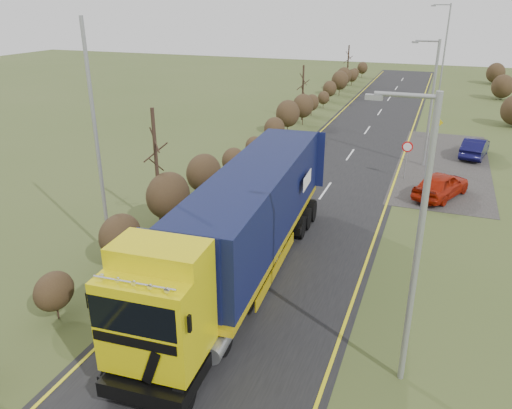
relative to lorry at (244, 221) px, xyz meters
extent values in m
plane|color=#3E4D21|center=(0.80, -0.98, -2.54)|extent=(160.00, 160.00, 0.00)
cube|color=black|center=(0.80, 9.02, -2.53)|extent=(8.00, 120.00, 0.02)
cube|color=#2B2826|center=(7.30, 19.02, -2.53)|extent=(6.00, 18.00, 0.02)
cube|color=gold|center=(-2.90, 9.02, -2.51)|extent=(0.12, 116.00, 0.01)
cube|color=gold|center=(4.50, 9.02, -2.51)|extent=(0.12, 116.00, 0.01)
cube|color=silver|center=(0.80, -4.98, -2.51)|extent=(0.12, 3.00, 0.01)
cube|color=silver|center=(0.80, 3.02, -2.51)|extent=(0.12, 3.00, 0.01)
cube|color=silver|center=(0.80, 11.02, -2.51)|extent=(0.12, 3.00, 0.01)
cube|color=silver|center=(0.80, 19.02, -2.51)|extent=(0.12, 3.00, 0.01)
cube|color=silver|center=(0.80, 27.02, -2.51)|extent=(0.12, 3.00, 0.01)
cube|color=silver|center=(0.80, 35.02, -2.51)|extent=(0.12, 3.00, 0.01)
cube|color=silver|center=(0.80, 43.02, -2.51)|extent=(0.12, 3.00, 0.01)
cube|color=silver|center=(0.80, 51.02, -2.51)|extent=(0.12, 3.00, 0.01)
cube|color=silver|center=(0.80, 59.02, -2.51)|extent=(0.12, 3.00, 0.01)
ellipsoid|color=#322116|center=(-5.22, -4.98, -1.40)|extent=(1.21, 1.57, 1.39)
ellipsoid|color=#322116|center=(-5.20, -0.98, -1.05)|extent=(1.58, 2.06, 1.82)
ellipsoid|color=#322116|center=(-5.18, 3.02, -0.70)|extent=(1.96, 2.55, 2.25)
ellipsoid|color=#322116|center=(-5.23, 7.02, -0.82)|extent=(1.83, 2.38, 2.10)
ellipsoid|color=#322116|center=(-5.15, 11.02, -1.26)|extent=(1.37, 1.78, 1.57)
ellipsoid|color=#322116|center=(-5.26, 15.02, -1.41)|extent=(1.20, 1.56, 1.38)
ellipsoid|color=#322116|center=(-5.12, 19.02, -1.08)|extent=(1.55, 2.02, 1.78)
ellipsoid|color=#322116|center=(-5.29, 23.02, -0.71)|extent=(1.95, 2.53, 2.24)
ellipsoid|color=#322116|center=(-5.10, 27.02, -0.80)|extent=(1.85, 2.41, 2.13)
ellipsoid|color=#322116|center=(-5.32, 31.02, -1.23)|extent=(1.40, 1.81, 1.61)
ellipsoid|color=#322116|center=(-5.07, 35.02, -1.42)|extent=(1.19, 1.55, 1.37)
ellipsoid|color=#322116|center=(-5.34, 39.02, -1.11)|extent=(1.52, 1.97, 1.75)
ellipsoid|color=#322116|center=(-5.04, 43.02, -0.73)|extent=(1.93, 2.51, 2.22)
ellipsoid|color=#322116|center=(-5.37, 47.02, -0.78)|extent=(1.88, 2.44, 2.16)
ellipsoid|color=#322116|center=(-5.02, 51.02, -1.20)|extent=(1.43, 1.85, 1.64)
ellipsoid|color=#322116|center=(-5.39, 55.02, -1.42)|extent=(1.19, 1.55, 1.37)
ellipsoid|color=#322116|center=(-5.00, 59.02, -1.14)|extent=(1.49, 1.93, 1.71)
cylinder|color=#312118|center=(-5.70, 3.02, 0.49)|extent=(0.18, 0.18, 6.05)
cylinder|color=#312118|center=(-5.70, 29.02, -0.01)|extent=(0.18, 0.18, 5.06)
cylinder|color=#312118|center=(-5.70, 51.02, 0.03)|extent=(0.18, 0.18, 5.15)
cube|color=black|center=(0.00, -5.58, -1.80)|extent=(2.85, 5.04, 0.48)
cube|color=#D6C709|center=(0.00, -6.54, -0.04)|extent=(2.80, 2.50, 2.76)
cube|color=black|center=(0.00, -7.66, -1.96)|extent=(2.66, 0.29, 0.58)
cube|color=black|center=(-0.45, -7.72, -0.89)|extent=(0.64, 0.06, 1.14)
cube|color=black|center=(0.45, -7.72, -0.89)|extent=(0.64, 0.06, 1.14)
cube|color=black|center=(0.00, -7.69, 0.54)|extent=(2.50, 0.21, 1.01)
cube|color=black|center=(0.00, -7.72, -0.20)|extent=(2.44, 0.18, 0.30)
cube|color=#D6C709|center=(0.00, -6.17, 1.64)|extent=(2.74, 1.65, 0.60)
cylinder|color=silver|center=(0.00, -7.44, 1.45)|extent=(2.34, 0.20, 0.06)
cube|color=black|center=(-1.52, -7.44, 0.60)|extent=(0.09, 0.12, 0.48)
cube|color=black|center=(1.52, -7.44, 0.60)|extent=(0.09, 0.12, 0.48)
cylinder|color=gray|center=(-1.22, -5.16, -1.74)|extent=(0.68, 1.42, 0.60)
cylinder|color=gray|center=(1.22, -5.16, -1.74)|extent=(0.68, 1.42, 0.60)
cube|color=#C1A30D|center=(0.00, 1.33, -1.23)|extent=(3.48, 13.53, 0.26)
cube|color=black|center=(0.00, 1.33, 0.36)|extent=(3.43, 13.11, 2.92)
cube|color=#0F143F|center=(0.00, 7.83, 0.36)|extent=(2.64, 0.22, 2.92)
cube|color=#0F143F|center=(0.00, -5.18, 0.36)|extent=(2.64, 0.22, 2.92)
cube|color=black|center=(0.00, 5.37, -1.85)|extent=(2.68, 3.97, 0.37)
cube|color=#C1A30D|center=(-1.30, 0.26, -1.96)|extent=(0.41, 5.84, 0.48)
cube|color=#C1A30D|center=(1.30, 0.26, -1.96)|extent=(0.41, 5.84, 0.48)
cylinder|color=black|center=(-1.12, -7.29, -1.99)|extent=(0.41, 1.12, 1.11)
cylinder|color=black|center=(1.12, -7.29, -1.99)|extent=(0.41, 1.12, 1.11)
cylinder|color=black|center=(-1.12, -4.63, -1.99)|extent=(0.41, 1.12, 1.11)
cylinder|color=black|center=(1.12, -4.63, -1.99)|extent=(0.41, 1.12, 1.11)
cylinder|color=black|center=(-1.12, 4.41, -1.99)|extent=(0.41, 1.12, 1.11)
cylinder|color=black|center=(1.12, 4.41, -1.99)|extent=(0.41, 1.12, 1.11)
cylinder|color=black|center=(-1.12, 5.47, -1.99)|extent=(0.41, 1.12, 1.11)
cylinder|color=black|center=(1.12, 5.47, -1.99)|extent=(0.41, 1.12, 1.11)
cylinder|color=black|center=(-1.12, 6.54, -1.99)|extent=(0.41, 1.12, 1.11)
cylinder|color=black|center=(1.12, 6.54, -1.99)|extent=(0.41, 1.12, 1.11)
imported|color=#9C1907|center=(7.24, 12.36, -1.79)|extent=(3.40, 4.77, 1.51)
imported|color=#0A0933|center=(9.30, 21.69, -1.84)|extent=(2.24, 4.44, 1.40)
cylinder|color=gray|center=(6.60, -3.79, 1.76)|extent=(0.18, 0.18, 8.59)
cylinder|color=gray|center=(5.84, -3.79, 5.91)|extent=(1.53, 0.12, 0.12)
cube|color=gray|center=(5.07, -3.79, 5.82)|extent=(0.43, 0.17, 0.13)
cylinder|color=gray|center=(6.00, 18.29, 1.62)|extent=(0.18, 0.18, 8.32)
cylinder|color=gray|center=(5.26, 18.29, 5.65)|extent=(1.48, 0.12, 0.12)
cube|color=gray|center=(4.52, 18.29, 5.55)|extent=(0.42, 0.17, 0.13)
cylinder|color=gray|center=(6.09, 46.21, 2.60)|extent=(0.18, 0.18, 10.27)
cylinder|color=gray|center=(5.17, 46.21, 7.56)|extent=(1.83, 0.12, 0.12)
cube|color=gray|center=(4.26, 46.21, 7.45)|extent=(0.51, 0.21, 0.16)
cylinder|color=gray|center=(-6.36, -0.27, 2.50)|extent=(0.16, 0.16, 10.07)
cylinder|color=gray|center=(5.00, 14.93, -1.48)|extent=(0.08, 0.08, 2.13)
cylinder|color=red|center=(5.00, 14.90, -0.41)|extent=(0.68, 0.04, 0.68)
cylinder|color=white|center=(5.00, 14.88, -0.41)|extent=(0.51, 0.02, 0.51)
cylinder|color=gray|center=(6.60, 25.60, -1.85)|extent=(0.08, 0.08, 1.38)
cube|color=#D8BE0C|center=(6.60, 25.55, -1.06)|extent=(0.70, 0.04, 0.70)
camera|label=1|loc=(6.70, -16.55, 8.07)|focal=35.00mm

